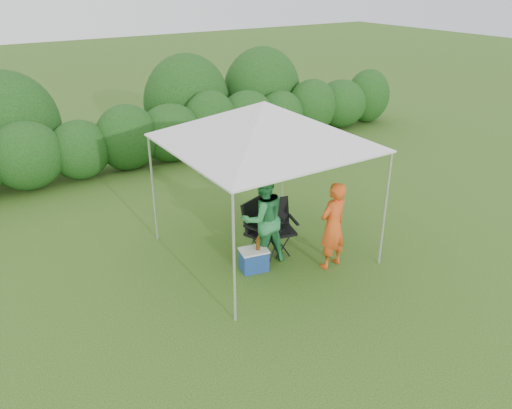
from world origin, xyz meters
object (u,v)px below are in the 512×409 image
chair_left (260,225)px  canopy (264,123)px  chair_right (277,223)px  woman (263,218)px  man (333,226)px  cooler (254,259)px

chair_left → canopy: bearing=-5.1°
chair_right → canopy: bearing=173.4°
woman → man: bearing=145.3°
chair_left → cooler: size_ratio=1.90×
cooler → woman: bearing=42.7°
chair_right → cooler: size_ratio=1.82×
chair_right → woman: woman is taller
man → chair_right: bearing=-72.5°
chair_right → woman: 0.57m
chair_left → chair_right: bearing=-31.4°
canopy → man: 2.11m
chair_left → man: man is taller
chair_left → man: size_ratio=0.64×
chair_right → man: size_ratio=0.62×
woman → cooler: 0.74m
man → woman: woman is taller
chair_right → chair_left: bearing=-176.3°
chair_right → man: (0.47, -0.99, 0.24)m
man → cooler: size_ratio=2.96×
cooler → canopy: bearing=54.5°
canopy → chair_right: size_ratio=3.15×
chair_right → woman: bearing=-142.3°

